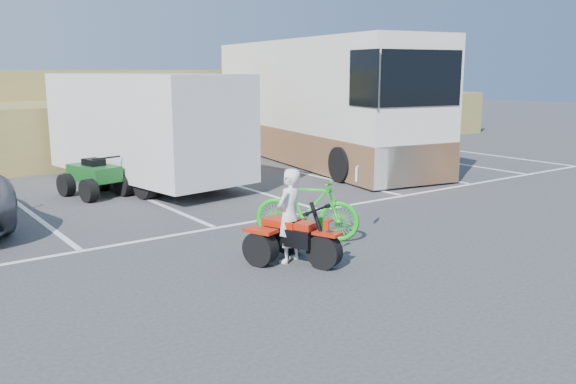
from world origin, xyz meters
TOP-DOWN VIEW (x-y plane):
  - ground at (0.00, 0.00)m, footprint 100.00×100.00m
  - parking_stripes at (0.87, 4.07)m, footprint 28.00×5.16m
  - grass_embankment at (0.00, 15.48)m, footprint 40.00×8.50m
  - red_trike_atv at (-0.03, -0.35)m, footprint 1.60×1.82m
  - rider at (-0.08, -0.21)m, footprint 0.67×0.55m
  - green_dirt_bike at (0.97, 0.68)m, footprint 1.71×1.86m
  - cargo_trailer at (0.81, 7.66)m, footprint 3.52×6.78m
  - rv_motorhome at (7.39, 8.41)m, footprint 4.72×11.52m
  - quad_atv_green at (-0.89, 6.97)m, footprint 1.52×1.84m

SIDE VIEW (x-z plane):
  - ground at x=0.00m, z-range 0.00..0.00m
  - red_trike_atv at x=-0.03m, z-range -0.49..0.49m
  - quad_atv_green at x=-0.89m, z-range -0.53..0.53m
  - parking_stripes at x=0.87m, z-range 0.00..0.01m
  - green_dirt_bike at x=0.97m, z-range 0.00..1.18m
  - rider at x=-0.08m, z-range 0.00..1.56m
  - grass_embankment at x=0.00m, z-range -0.13..2.97m
  - cargo_trailer at x=0.81m, z-range 0.12..3.14m
  - rv_motorhome at x=7.39m, z-range -0.26..3.76m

